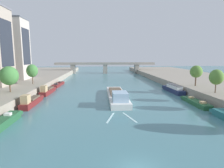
{
  "coord_description": "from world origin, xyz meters",
  "views": [
    {
      "loc": [
        -3.73,
        -16.63,
        11.42
      ],
      "look_at": [
        0.0,
        39.02,
        3.03
      ],
      "focal_mm": 29.35,
      "sensor_mm": 36.0,
      "label": 1
    }
  ],
  "objects_px": {
    "tree_right_end_of_row": "(196,72)",
    "bridge_far": "(105,66)",
    "moored_boat_right_end": "(195,102)",
    "moored_boat_right_midway": "(173,89)",
    "tree_left_by_lamp": "(9,76)",
    "moored_boat_left_gap_after": "(2,123)",
    "tree_right_second": "(216,77)",
    "moored_boat_left_second": "(48,91)",
    "barge_midriver": "(117,96)",
    "moored_boat_left_near": "(58,84)",
    "tree_left_distant": "(32,71)",
    "moored_boat_left_midway": "(31,101)"
  },
  "relations": [
    {
      "from": "moored_boat_right_end",
      "to": "tree_right_second",
      "type": "xyz_separation_m",
      "value": [
        5.83,
        1.57,
        5.84
      ]
    },
    {
      "from": "moored_boat_left_gap_after",
      "to": "tree_left_distant",
      "type": "height_order",
      "value": "tree_left_distant"
    },
    {
      "from": "moored_boat_left_gap_after",
      "to": "moored_boat_right_end",
      "type": "bearing_deg",
      "value": 16.74
    },
    {
      "from": "moored_boat_left_gap_after",
      "to": "tree_right_end_of_row",
      "type": "height_order",
      "value": "tree_right_end_of_row"
    },
    {
      "from": "moored_boat_right_end",
      "to": "tree_right_second",
      "type": "relative_size",
      "value": 1.95
    },
    {
      "from": "moored_boat_left_gap_after",
      "to": "tree_left_by_lamp",
      "type": "xyz_separation_m",
      "value": [
        -6.86,
        17.82,
        5.92
      ]
    },
    {
      "from": "barge_midriver",
      "to": "moored_boat_left_near",
      "type": "height_order",
      "value": "barge_midriver"
    },
    {
      "from": "bridge_far",
      "to": "tree_left_distant",
      "type": "bearing_deg",
      "value": -112.04
    },
    {
      "from": "tree_left_distant",
      "to": "tree_right_end_of_row",
      "type": "relative_size",
      "value": 1.03
    },
    {
      "from": "moored_boat_left_near",
      "to": "bridge_far",
      "type": "distance_m",
      "value": 56.41
    },
    {
      "from": "moored_boat_left_second",
      "to": "moored_boat_right_end",
      "type": "xyz_separation_m",
      "value": [
        39.18,
        -15.54,
        -0.39
      ]
    },
    {
      "from": "barge_midriver",
      "to": "tree_left_by_lamp",
      "type": "xyz_separation_m",
      "value": [
        -27.5,
        -0.5,
        5.6
      ]
    },
    {
      "from": "moored_boat_right_midway",
      "to": "tree_right_second",
      "type": "bearing_deg",
      "value": -69.65
    },
    {
      "from": "moored_boat_left_midway",
      "to": "moored_boat_left_second",
      "type": "xyz_separation_m",
      "value": [
        -0.03,
        13.77,
        -0.03
      ]
    },
    {
      "from": "tree_left_by_lamp",
      "to": "bridge_far",
      "type": "xyz_separation_m",
      "value": [
        26.63,
        77.66,
        -1.79
      ]
    },
    {
      "from": "bridge_far",
      "to": "tree_left_by_lamp",
      "type": "bearing_deg",
      "value": -108.93
    },
    {
      "from": "moored_boat_right_midway",
      "to": "moored_boat_left_near",
      "type": "bearing_deg",
      "value": 158.25
    },
    {
      "from": "tree_left_by_lamp",
      "to": "tree_right_end_of_row",
      "type": "height_order",
      "value": "tree_left_by_lamp"
    },
    {
      "from": "barge_midriver",
      "to": "tree_right_second",
      "type": "relative_size",
      "value": 4.14
    },
    {
      "from": "moored_boat_left_gap_after",
      "to": "moored_boat_left_midway",
      "type": "relative_size",
      "value": 0.97
    },
    {
      "from": "tree_right_end_of_row",
      "to": "bridge_far",
      "type": "height_order",
      "value": "tree_right_end_of_row"
    },
    {
      "from": "tree_left_by_lamp",
      "to": "tree_right_second",
      "type": "bearing_deg",
      "value": -4.99
    },
    {
      "from": "moored_boat_right_midway",
      "to": "tree_left_distant",
      "type": "height_order",
      "value": "tree_left_distant"
    },
    {
      "from": "tree_right_second",
      "to": "tree_right_end_of_row",
      "type": "height_order",
      "value": "tree_right_end_of_row"
    },
    {
      "from": "moored_boat_right_end",
      "to": "bridge_far",
      "type": "bearing_deg",
      "value": 102.93
    },
    {
      "from": "moored_boat_left_gap_after",
      "to": "tree_right_end_of_row",
      "type": "relative_size",
      "value": 1.78
    },
    {
      "from": "moored_boat_left_second",
      "to": "bridge_far",
      "type": "xyz_separation_m",
      "value": [
        19.95,
        68.21,
        3.88
      ]
    },
    {
      "from": "moored_boat_left_midway",
      "to": "tree_left_by_lamp",
      "type": "height_order",
      "value": "tree_left_by_lamp"
    },
    {
      "from": "tree_right_second",
      "to": "bridge_far",
      "type": "height_order",
      "value": "tree_right_second"
    },
    {
      "from": "moored_boat_right_end",
      "to": "tree_right_end_of_row",
      "type": "xyz_separation_m",
      "value": [
        6.5,
        12.46,
        6.3
      ]
    },
    {
      "from": "tree_left_distant",
      "to": "moored_boat_right_end",
      "type": "bearing_deg",
      "value": -23.82
    },
    {
      "from": "moored_boat_left_midway",
      "to": "moored_boat_left_gap_after",
      "type": "bearing_deg",
      "value": -89.38
    },
    {
      "from": "moored_boat_left_second",
      "to": "tree_right_end_of_row",
      "type": "relative_size",
      "value": 1.87
    },
    {
      "from": "moored_boat_right_end",
      "to": "tree_right_end_of_row",
      "type": "bearing_deg",
      "value": 62.45
    },
    {
      "from": "bridge_far",
      "to": "barge_midriver",
      "type": "bearing_deg",
      "value": -89.36
    },
    {
      "from": "moored_boat_right_midway",
      "to": "tree_left_by_lamp",
      "type": "relative_size",
      "value": 2.0
    },
    {
      "from": "tree_right_end_of_row",
      "to": "bridge_far",
      "type": "xyz_separation_m",
      "value": [
        -25.73,
        71.29,
        -2.02
      ]
    },
    {
      "from": "moored_boat_left_second",
      "to": "moored_boat_left_near",
      "type": "bearing_deg",
      "value": 90.76
    },
    {
      "from": "moored_boat_right_end",
      "to": "moored_boat_right_midway",
      "type": "distance_m",
      "value": 15.26
    },
    {
      "from": "tree_right_second",
      "to": "tree_right_end_of_row",
      "type": "distance_m",
      "value": 10.92
    },
    {
      "from": "moored_boat_left_second",
      "to": "tree_left_distant",
      "type": "distance_m",
      "value": 9.4
    },
    {
      "from": "barge_midriver",
      "to": "moored_boat_left_near",
      "type": "relative_size",
      "value": 1.87
    },
    {
      "from": "moored_boat_left_gap_after",
      "to": "moored_boat_left_second",
      "type": "distance_m",
      "value": 27.27
    },
    {
      "from": "moored_boat_left_midway",
      "to": "bridge_far",
      "type": "height_order",
      "value": "bridge_far"
    },
    {
      "from": "moored_boat_left_second",
      "to": "tree_right_end_of_row",
      "type": "distance_m",
      "value": 46.16
    },
    {
      "from": "barge_midriver",
      "to": "tree_left_distant",
      "type": "distance_m",
      "value": 30.41
    },
    {
      "from": "moored_boat_left_midway",
      "to": "tree_left_by_lamp",
      "type": "relative_size",
      "value": 1.76
    },
    {
      "from": "moored_boat_right_end",
      "to": "bridge_far",
      "type": "xyz_separation_m",
      "value": [
        -19.23,
        83.75,
        4.27
      ]
    },
    {
      "from": "moored_boat_left_second",
      "to": "moored_boat_right_end",
      "type": "relative_size",
      "value": 1.03
    },
    {
      "from": "tree_left_distant",
      "to": "tree_right_end_of_row",
      "type": "xyz_separation_m",
      "value": [
        51.58,
        -7.44,
        0.04
      ]
    }
  ]
}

